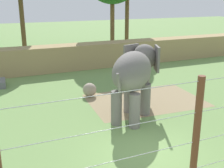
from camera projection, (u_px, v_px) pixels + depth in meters
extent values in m
plane|color=#6B8E4C|center=(148.00, 151.00, 10.89)|extent=(120.00, 120.00, 0.00)
cube|color=#937F5B|center=(145.00, 100.00, 16.27)|extent=(6.60, 4.70, 0.01)
cube|color=tan|center=(60.00, 58.00, 22.72)|extent=(36.00, 1.80, 1.98)
cylinder|color=slate|center=(129.00, 97.00, 14.46)|extent=(0.50, 0.50, 1.60)
cylinder|color=slate|center=(145.00, 99.00, 14.12)|extent=(0.50, 0.50, 1.60)
cylinder|color=slate|center=(116.00, 108.00, 13.02)|extent=(0.50, 0.50, 1.60)
cylinder|color=slate|center=(135.00, 111.00, 12.69)|extent=(0.50, 0.50, 1.60)
ellipsoid|color=slate|center=(132.00, 71.00, 13.11)|extent=(3.26, 3.19, 1.83)
ellipsoid|color=slate|center=(144.00, 57.00, 14.65)|extent=(1.68, 1.69, 1.32)
cube|color=slate|center=(131.00, 56.00, 14.81)|extent=(1.01, 0.43, 1.26)
cube|color=slate|center=(157.00, 59.00, 14.29)|extent=(0.49, 1.00, 1.26)
cylinder|color=slate|center=(147.00, 64.00, 15.22)|extent=(0.66, 0.65, 0.71)
cylinder|color=slate|center=(147.00, 72.00, 15.49)|extent=(0.50, 0.49, 0.67)
cylinder|color=slate|center=(147.00, 80.00, 15.70)|extent=(0.33, 0.33, 0.63)
cylinder|color=slate|center=(119.00, 83.00, 11.69)|extent=(0.33, 0.32, 0.91)
sphere|color=gray|center=(90.00, 90.00, 16.82)|extent=(0.80, 0.80, 0.80)
cylinder|color=brown|center=(196.00, 135.00, 8.33)|extent=(0.21, 0.21, 3.58)
cylinder|color=#B7B7BC|center=(191.00, 143.00, 8.33)|extent=(11.49, 0.02, 0.02)
cylinder|color=#B7B7BC|center=(194.00, 113.00, 8.06)|extent=(11.49, 0.02, 0.02)
cylinder|color=#B7B7BC|center=(197.00, 82.00, 7.79)|extent=(11.49, 0.02, 0.02)
cube|color=slate|center=(1.00, 83.00, 18.75)|extent=(0.57, 1.42, 0.44)
cylinder|color=brown|center=(112.00, 26.00, 29.69)|extent=(0.44, 0.44, 5.52)
cylinder|color=brown|center=(127.00, 19.00, 31.63)|extent=(0.44, 0.44, 6.50)
cylinder|color=brown|center=(23.00, 23.00, 27.68)|extent=(0.44, 0.44, 6.39)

